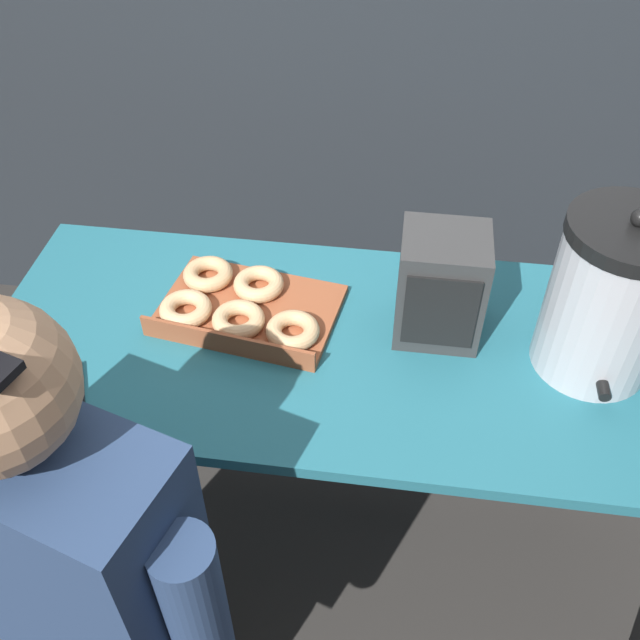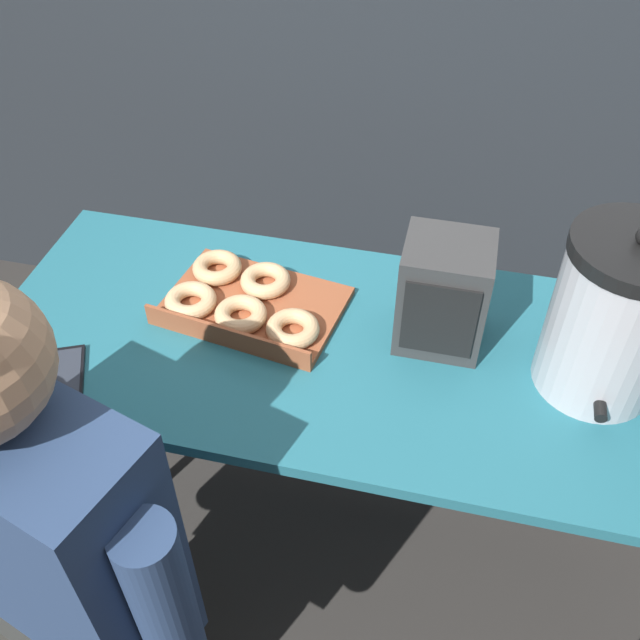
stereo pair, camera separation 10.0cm
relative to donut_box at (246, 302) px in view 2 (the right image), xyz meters
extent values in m
plane|color=#2D2B28|center=(0.25, -0.06, -0.80)|extent=(12.00, 12.00, 0.00)
cube|color=#236675|center=(0.25, -0.06, -0.04)|extent=(1.55, 0.64, 0.03)
cylinder|color=#ADADB2|center=(-0.48, -0.33, -0.43)|extent=(0.03, 0.03, 0.75)
cylinder|color=#ADADB2|center=(-0.48, 0.22, -0.43)|extent=(0.03, 0.03, 0.75)
cube|color=brown|center=(0.01, 0.01, -0.01)|extent=(0.41, 0.31, 0.02)
cube|color=brown|center=(0.00, -0.12, 0.01)|extent=(0.37, 0.07, 0.04)
torus|color=#DDAF7C|center=(-0.11, -0.03, 0.01)|extent=(0.14, 0.14, 0.03)
torus|color=tan|center=(0.01, -0.05, 0.01)|extent=(0.14, 0.14, 0.03)
torus|color=tan|center=(0.12, -0.07, 0.01)|extent=(0.16, 0.16, 0.03)
torus|color=tan|center=(-0.09, 0.09, 0.01)|extent=(0.14, 0.14, 0.03)
torus|color=tan|center=(0.03, 0.07, 0.01)|extent=(0.12, 0.12, 0.03)
cylinder|color=#B7B7BC|center=(0.73, -0.04, 0.13)|extent=(0.23, 0.23, 0.31)
cylinder|color=black|center=(0.73, -0.16, 0.03)|extent=(0.02, 0.06, 0.02)
cube|color=black|center=(-0.29, -0.27, -0.02)|extent=(0.13, 0.16, 0.01)
cube|color=#2D333D|center=(-0.29, -0.27, -0.01)|extent=(0.11, 0.14, 0.00)
cube|color=#333333|center=(0.42, 0.02, 0.10)|extent=(0.17, 0.16, 0.24)
cube|color=black|center=(0.42, -0.07, 0.10)|extent=(0.14, 0.01, 0.17)
cube|color=navy|center=(-0.16, -0.59, -0.03)|extent=(0.47, 0.31, 0.59)
cylinder|color=navy|center=(0.08, -0.66, -0.06)|extent=(0.10, 0.10, 0.47)
camera|label=1|loc=(0.32, -1.10, 1.04)|focal=40.00mm
camera|label=2|loc=(0.42, -1.08, 1.04)|focal=40.00mm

